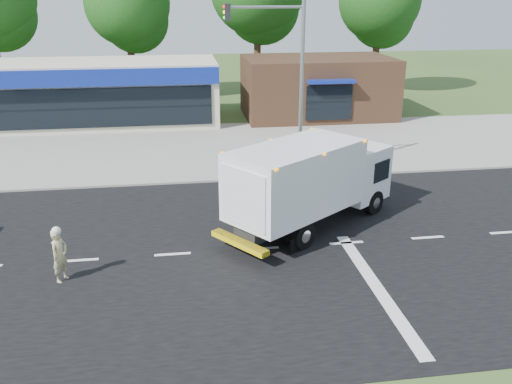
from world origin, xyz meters
TOP-DOWN VIEW (x-y plane):
  - ground at (0.00, 0.00)m, footprint 120.00×120.00m
  - road_asphalt at (0.00, 0.00)m, footprint 60.00×14.00m
  - sidewalk at (0.00, 8.20)m, footprint 60.00×2.40m
  - parking_apron at (0.00, 14.00)m, footprint 60.00×9.00m
  - lane_markings at (1.35, -1.35)m, footprint 55.20×7.00m
  - ems_box_truck at (2.02, 1.55)m, footprint 7.33×6.26m
  - emergency_worker at (-6.30, -1.23)m, footprint 0.64×0.73m
  - retail_strip_mall at (-9.00, 19.93)m, footprint 18.00×6.20m
  - brown_storefront at (7.00, 19.98)m, footprint 10.00×6.70m
  - traffic_signal_pole at (2.35, 7.60)m, footprint 3.51×0.25m
  - background_trees at (-0.85, 28.16)m, footprint 36.77×7.39m

SIDE VIEW (x-z plane):
  - ground at x=0.00m, z-range 0.00..0.00m
  - road_asphalt at x=0.00m, z-range -0.01..0.01m
  - parking_apron at x=0.00m, z-range 0.00..0.02m
  - lane_markings at x=1.35m, z-range 0.01..0.02m
  - sidewalk at x=0.00m, z-range 0.00..0.12m
  - emergency_worker at x=-6.30m, z-range -0.01..1.77m
  - ems_box_truck at x=2.02m, z-range 0.25..3.55m
  - brown_storefront at x=7.00m, z-range 0.00..4.00m
  - retail_strip_mall at x=-9.00m, z-range 0.01..4.01m
  - traffic_signal_pole at x=2.35m, z-range 0.92..8.92m
  - background_trees at x=-0.85m, z-range 1.33..13.43m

